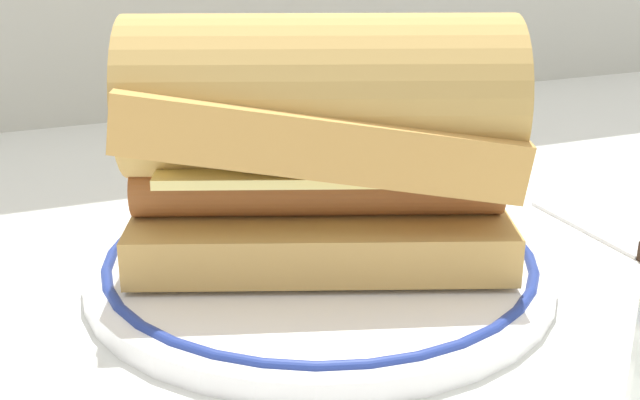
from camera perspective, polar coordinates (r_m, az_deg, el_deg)
name	(u,v)px	position (r m, az deg, el deg)	size (l,w,h in m)	color
ground_plane	(294,287)	(0.46, -1.81, -5.99)	(1.50, 1.50, 0.00)	silver
plate	(320,262)	(0.47, 0.00, -4.28)	(0.26, 0.26, 0.01)	white
sausage_sandwich	(320,137)	(0.44, 0.00, 4.38)	(0.23, 0.16, 0.13)	tan
butter_knife	(638,246)	(0.53, 21.03, -2.98)	(0.02, 0.15, 0.01)	silver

